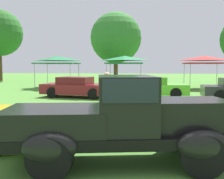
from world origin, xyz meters
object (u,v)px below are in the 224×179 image
at_px(canopy_tent_right_field, 205,59).
at_px(canopy_tent_center_field, 125,59).
at_px(show_car_lime, 153,87).
at_px(feature_pickup_truck, 122,119).
at_px(show_car_burgundy, 77,87).
at_px(canopy_tent_left_field, 58,60).
at_px(spectator_by_row, 107,97).

bearing_deg(canopy_tent_right_field, canopy_tent_center_field, -174.54).
relative_size(show_car_lime, canopy_tent_center_field, 1.33).
xyz_separation_m(feature_pickup_truck, show_car_burgundy, (-3.42, 10.42, -0.27)).
distance_m(show_car_burgundy, canopy_tent_center_field, 6.93).
bearing_deg(canopy_tent_right_field, show_car_burgundy, -142.91).
bearing_deg(feature_pickup_truck, show_car_lime, 83.94).
distance_m(show_car_burgundy, canopy_tent_left_field, 7.70).
bearing_deg(canopy_tent_left_field, canopy_tent_right_field, 0.64).
height_order(feature_pickup_truck, canopy_tent_center_field, canopy_tent_center_field).
bearing_deg(canopy_tent_right_field, feature_pickup_truck, -108.04).
bearing_deg(canopy_tent_center_field, show_car_burgundy, -111.86).
height_order(spectator_by_row, canopy_tent_left_field, canopy_tent_left_field).
height_order(show_car_lime, spectator_by_row, spectator_by_row).
bearing_deg(feature_pickup_truck, show_car_burgundy, 108.15).
height_order(feature_pickup_truck, spectator_by_row, feature_pickup_truck).
height_order(show_car_lime, canopy_tent_center_field, canopy_tent_center_field).
relative_size(feature_pickup_truck, canopy_tent_left_field, 1.36).
height_order(spectator_by_row, canopy_tent_right_field, canopy_tent_right_field).
distance_m(show_car_burgundy, canopy_tent_right_field, 11.47).
xyz_separation_m(show_car_lime, spectator_by_row, (-1.86, -7.62, 0.31)).
relative_size(show_car_burgundy, canopy_tent_center_field, 1.54).
height_order(show_car_lime, canopy_tent_right_field, canopy_tent_right_field).
xyz_separation_m(show_car_burgundy, canopy_tent_right_field, (9.04, 6.83, 1.82)).
height_order(show_car_burgundy, spectator_by_row, spectator_by_row).
relative_size(canopy_tent_left_field, canopy_tent_right_field, 1.07).
xyz_separation_m(show_car_burgundy, canopy_tent_center_field, (2.49, 6.20, 1.82)).
distance_m(spectator_by_row, canopy_tent_right_field, 15.43).
distance_m(feature_pickup_truck, show_car_burgundy, 10.97).
distance_m(feature_pickup_truck, canopy_tent_right_field, 18.21).
bearing_deg(canopy_tent_center_field, canopy_tent_right_field, 5.46).
bearing_deg(show_car_burgundy, canopy_tent_right_field, 37.09).
bearing_deg(spectator_by_row, feature_pickup_truck, -77.85).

